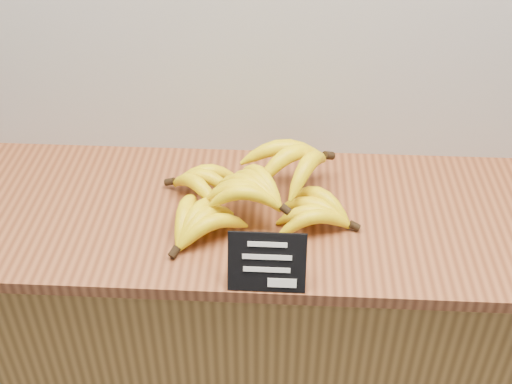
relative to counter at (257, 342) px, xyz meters
name	(u,v)px	position (x,y,z in m)	size (l,w,h in m)	color
counter	(257,342)	(0.00, 0.00, 0.00)	(1.33, 0.50, 0.90)	olive
counter_top	(257,214)	(0.00, 0.00, 0.47)	(1.57, 0.54, 0.03)	brown
chalkboard_sign	(267,262)	(0.03, -0.24, 0.54)	(0.16, 0.01, 0.13)	black
banana_pile	(252,192)	(-0.01, -0.01, 0.54)	(0.48, 0.35, 0.13)	yellow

